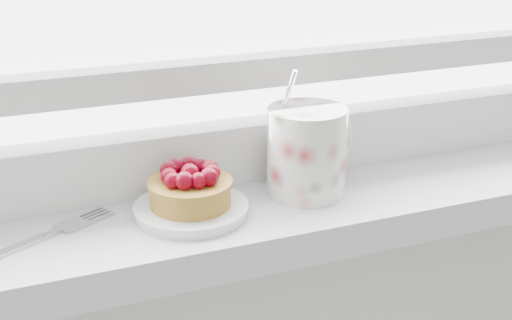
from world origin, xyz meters
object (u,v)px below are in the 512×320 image
raspberry_tart (190,186)px  fork (29,242)px  saucer (191,210)px  floral_mug (309,149)px

raspberry_tart → fork: bearing=-178.8°
saucer → floral_mug: floral_mug is taller
saucer → raspberry_tart: (0.00, 0.00, 0.03)m
saucer → fork: size_ratio=0.68×
fork → floral_mug: bearing=2.3°
saucer → raspberry_tart: raspberry_tart is taller
floral_mug → fork: 0.32m
saucer → floral_mug: 0.15m
saucer → raspberry_tart: bearing=75.7°
floral_mug → fork: floral_mug is taller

